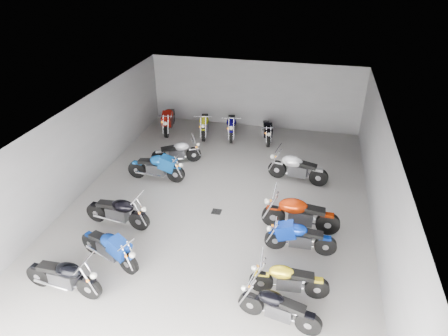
{
  "coord_description": "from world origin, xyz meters",
  "views": [
    {
      "loc": [
        2.73,
        -11.09,
        7.83
      ],
      "look_at": [
        -0.03,
        0.74,
        1.0
      ],
      "focal_mm": 32.0,
      "sensor_mm": 36.0,
      "label": 1
    }
  ],
  "objects": [
    {
      "name": "motorcycle_back_a",
      "position": [
        -3.83,
        5.48,
        0.56
      ],
      "size": [
        0.64,
        2.33,
        1.03
      ],
      "rotation": [
        0.0,
        0.0,
        3.33
      ],
      "color": "black",
      "rests_on": "ground"
    },
    {
      "name": "motorcycle_left_e",
      "position": [
        -2.69,
        1.03,
        0.54
      ],
      "size": [
        2.23,
        0.43,
        0.98
      ],
      "rotation": [
        0.0,
        0.0,
        -1.56
      ],
      "color": "black",
      "rests_on": "ground"
    },
    {
      "name": "motorcycle_right_b",
      "position": [
        2.63,
        -3.57,
        0.48
      ],
      "size": [
        2.02,
        0.43,
        0.89
      ],
      "rotation": [
        0.0,
        0.0,
        1.65
      ],
      "color": "black",
      "rests_on": "ground"
    },
    {
      "name": "motorcycle_left_b",
      "position": [
        -2.29,
        -3.52,
        0.52
      ],
      "size": [
        2.06,
        0.91,
        0.95
      ],
      "rotation": [
        0.0,
        0.0,
        -1.94
      ],
      "color": "black",
      "rests_on": "ground"
    },
    {
      "name": "motorcycle_left_a",
      "position": [
        -2.91,
        -4.78,
        0.52
      ],
      "size": [
        2.17,
        0.46,
        0.95
      ],
      "rotation": [
        0.0,
        0.0,
        -1.64
      ],
      "color": "black",
      "rests_on": "ground"
    },
    {
      "name": "motorcycle_back_b",
      "position": [
        -2.07,
        5.43,
        0.53
      ],
      "size": [
        0.64,
        2.18,
        0.97
      ],
      "rotation": [
        0.0,
        0.0,
        3.36
      ],
      "color": "black",
      "rests_on": "ground"
    },
    {
      "name": "motorcycle_left_c",
      "position": [
        -2.83,
        -1.9,
        0.53
      ],
      "size": [
        2.19,
        0.47,
        0.96
      ],
      "rotation": [
        0.0,
        0.0,
        -1.65
      ],
      "color": "black",
      "rests_on": "ground"
    },
    {
      "name": "motorcycle_right_d",
      "position": [
        2.73,
        -0.82,
        0.58
      ],
      "size": [
        2.4,
        0.46,
        1.06
      ],
      "rotation": [
        0.0,
        0.0,
        1.57
      ],
      "color": "black",
      "rests_on": "ground"
    },
    {
      "name": "wall_right",
      "position": [
        5.0,
        0.0,
        1.6
      ],
      "size": [
        0.1,
        14.0,
        3.2
      ],
      "primitive_type": "cube",
      "color": "slate",
      "rests_on": "ground"
    },
    {
      "name": "motorcycle_back_c",
      "position": [
        -0.8,
        5.52,
        0.53
      ],
      "size": [
        0.62,
        2.2,
        0.98
      ],
      "rotation": [
        0.0,
        0.0,
        3.34
      ],
      "color": "black",
      "rests_on": "ground"
    },
    {
      "name": "motorcycle_right_f",
      "position": [
        2.44,
        2.12,
        0.54
      ],
      "size": [
        2.26,
        0.57,
        1.0
      ],
      "rotation": [
        0.0,
        0.0,
        1.41
      ],
      "color": "black",
      "rests_on": "ground"
    },
    {
      "name": "drain_grate",
      "position": [
        0.0,
        -0.5,
        0.01
      ],
      "size": [
        0.32,
        0.32,
        0.01
      ],
      "primitive_type": "cube",
      "color": "black",
      "rests_on": "ground"
    },
    {
      "name": "ground",
      "position": [
        0.0,
        0.0,
        0.0
      ],
      "size": [
        14.0,
        14.0,
        0.0
      ],
      "primitive_type": "plane",
      "color": "gray",
      "rests_on": "ground"
    },
    {
      "name": "motorcycle_left_f",
      "position": [
        -2.4,
        2.48,
        0.49
      ],
      "size": [
        1.9,
        0.95,
        0.89
      ],
      "rotation": [
        0.0,
        0.0,
        -1.15
      ],
      "color": "black",
      "rests_on": "ground"
    },
    {
      "name": "ceiling",
      "position": [
        0.0,
        0.0,
        3.22
      ],
      "size": [
        10.0,
        14.0,
        0.04
      ],
      "primitive_type": "cube",
      "color": "black",
      "rests_on": "wall_back"
    },
    {
      "name": "motorcycle_right_a",
      "position": [
        2.49,
        -4.51,
        0.48
      ],
      "size": [
        2.0,
        0.56,
        0.89
      ],
      "rotation": [
        0.0,
        0.0,
        1.38
      ],
      "color": "black",
      "rests_on": "ground"
    },
    {
      "name": "motorcycle_right_c",
      "position": [
        2.8,
        -1.85,
        0.49
      ],
      "size": [
        2.06,
        0.42,
        0.91
      ],
      "rotation": [
        0.0,
        0.0,
        1.61
      ],
      "color": "black",
      "rests_on": "ground"
    },
    {
      "name": "motorcycle_back_d",
      "position": [
        0.86,
        5.46,
        0.49
      ],
      "size": [
        0.6,
        2.0,
        0.89
      ],
      "rotation": [
        0.0,
        0.0,
        3.37
      ],
      "color": "black",
      "rests_on": "ground"
    },
    {
      "name": "wall_left",
      "position": [
        -5.0,
        0.0,
        1.6
      ],
      "size": [
        0.1,
        14.0,
        3.2
      ],
      "primitive_type": "cube",
      "color": "slate",
      "rests_on": "ground"
    },
    {
      "name": "wall_back",
      "position": [
        0.0,
        7.0,
        1.6
      ],
      "size": [
        10.0,
        0.1,
        3.2
      ],
      "primitive_type": "cube",
      "color": "slate",
      "rests_on": "ground"
    }
  ]
}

